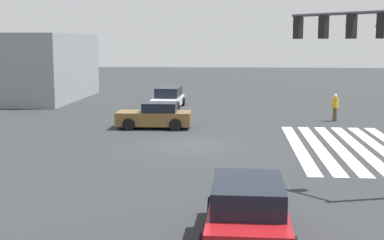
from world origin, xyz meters
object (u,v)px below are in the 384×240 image
(car_0, at_px, (248,213))
(car_3, at_px, (155,116))
(car_2, at_px, (168,98))
(pedestrian, at_px, (335,106))
(traffic_signal_mast, at_px, (369,50))

(car_0, relative_size, car_3, 1.07)
(car_2, xyz_separation_m, pedestrian, (-5.93, -11.37, 0.23))
(traffic_signal_mast, bearing_deg, pedestrian, -51.52)
(traffic_signal_mast, bearing_deg, car_0, 99.88)
(car_3, relative_size, pedestrian, 2.51)
(car_0, xyz_separation_m, car_2, (27.10, 5.43, -0.04))
(car_2, bearing_deg, car_0, 13.48)
(car_0, bearing_deg, pedestrian, -14.90)
(car_3, distance_m, pedestrian, 11.54)
(car_0, bearing_deg, traffic_signal_mast, -34.34)
(car_0, bearing_deg, car_3, 16.69)
(traffic_signal_mast, relative_size, car_2, 1.27)
(traffic_signal_mast, distance_m, pedestrian, 15.75)
(car_0, xyz_separation_m, pedestrian, (21.17, -5.94, 0.18))
(car_0, height_order, car_2, car_0)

